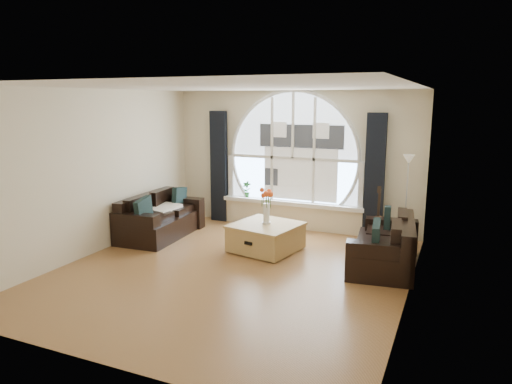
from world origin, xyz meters
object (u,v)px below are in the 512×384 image
(floor_lamp, at_px, (406,200))
(potted_plant, at_px, (247,189))
(coffee_chest, at_px, (266,236))
(guitar, at_px, (379,215))
(sofa_right, at_px, (385,241))
(vase_flowers, at_px, (266,201))
(sofa_left, at_px, (161,215))

(floor_lamp, xyz_separation_m, potted_plant, (-3.17, 0.23, -0.08))
(coffee_chest, relative_size, guitar, 0.98)
(sofa_right, distance_m, potted_plant, 3.38)
(sofa_right, distance_m, floor_lamp, 1.35)
(coffee_chest, height_order, vase_flowers, vase_flowers)
(floor_lamp, relative_size, guitar, 1.51)
(sofa_left, bearing_deg, potted_plant, 50.95)
(sofa_left, height_order, coffee_chest, sofa_left)
(coffee_chest, distance_m, guitar, 2.06)
(sofa_right, relative_size, guitar, 1.59)
(floor_lamp, relative_size, potted_plant, 4.82)
(sofa_right, height_order, vase_flowers, vase_flowers)
(guitar, relative_size, potted_plant, 3.19)
(sofa_right, bearing_deg, vase_flowers, 172.67)
(coffee_chest, height_order, floor_lamp, floor_lamp)
(sofa_right, height_order, guitar, guitar)
(floor_lamp, bearing_deg, sofa_left, -163.13)
(vase_flowers, relative_size, guitar, 0.66)
(sofa_left, relative_size, guitar, 1.65)
(vase_flowers, height_order, potted_plant, vase_flowers)
(guitar, bearing_deg, sofa_right, -79.40)
(coffee_chest, distance_m, floor_lamp, 2.54)
(coffee_chest, distance_m, potted_plant, 1.91)
(floor_lamp, distance_m, guitar, 0.53)
(floor_lamp, xyz_separation_m, guitar, (-0.43, -0.13, -0.27))
(vase_flowers, bearing_deg, coffee_chest, -81.71)
(sofa_right, bearing_deg, sofa_left, 172.98)
(sofa_left, height_order, potted_plant, potted_plant)
(sofa_left, bearing_deg, floor_lamp, 13.24)
(guitar, bearing_deg, coffee_chest, -148.29)
(vase_flowers, distance_m, floor_lamp, 2.47)
(sofa_right, distance_m, vase_flowers, 2.01)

